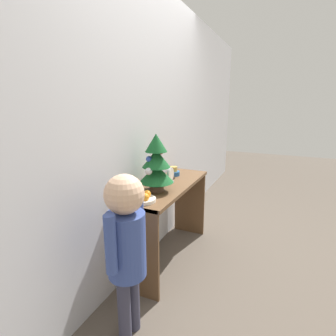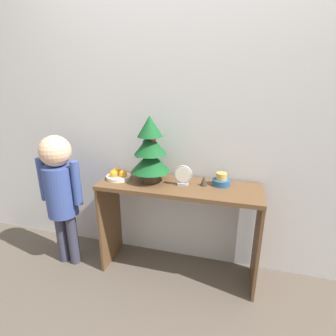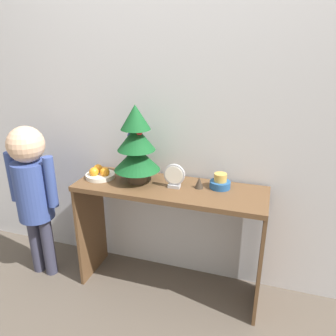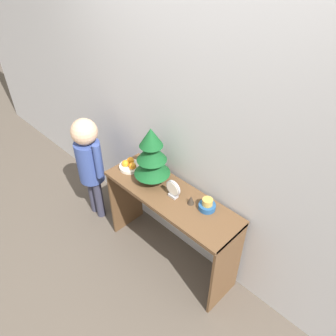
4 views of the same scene
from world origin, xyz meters
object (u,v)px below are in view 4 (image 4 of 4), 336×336
(desk_clock, at_px, (173,189))
(figurine, at_px, (191,200))
(fruit_bowl, at_px, (130,165))
(singing_bowl, at_px, (207,205))
(child_figure, at_px, (89,158))
(mini_tree, at_px, (152,156))

(desk_clock, height_order, figurine, desk_clock)
(fruit_bowl, xyz_separation_m, desk_clock, (0.50, -0.00, 0.05))
(desk_clock, bearing_deg, figurine, 15.60)
(singing_bowl, relative_size, child_figure, 0.11)
(fruit_bowl, relative_size, singing_bowl, 1.50)
(mini_tree, relative_size, child_figure, 0.45)
(singing_bowl, bearing_deg, figurine, -161.20)
(singing_bowl, relative_size, figurine, 1.78)
(mini_tree, xyz_separation_m, child_figure, (-0.69, -0.14, -0.30))
(mini_tree, height_order, desk_clock, mini_tree)
(mini_tree, bearing_deg, fruit_bowl, -175.77)
(fruit_bowl, distance_m, figurine, 0.64)
(fruit_bowl, bearing_deg, figurine, 3.49)
(figurine, bearing_deg, desk_clock, -164.40)
(mini_tree, distance_m, child_figure, 0.76)
(singing_bowl, height_order, child_figure, child_figure)
(child_figure, bearing_deg, mini_tree, 11.83)
(fruit_bowl, distance_m, singing_bowl, 0.77)
(fruit_bowl, height_order, figurine, fruit_bowl)
(desk_clock, bearing_deg, child_figure, -172.41)
(fruit_bowl, height_order, child_figure, child_figure)
(mini_tree, bearing_deg, figurine, 3.01)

